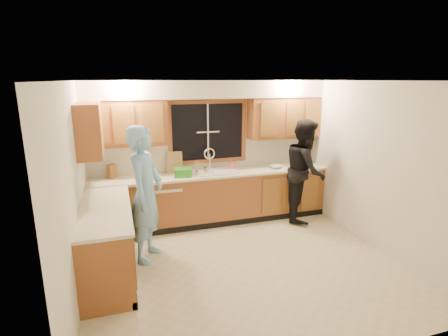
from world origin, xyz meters
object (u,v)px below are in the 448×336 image
Objects in this scene: dish_crate at (183,172)px; knife_block at (112,171)px; stove at (106,262)px; woman at (305,170)px; dishwasher at (166,205)px; sink at (212,175)px; soap_bottle at (232,164)px; man at (146,194)px; bowl at (276,167)px.

knife_block is at bearing 167.48° from dish_crate.
woman reaches higher than stove.
sink is at bearing 0.99° from dishwasher.
stove is (-1.80, -1.82, -0.41)m from sink.
soap_bottle reaches higher than dish_crate.
stove is 3.05× the size of dish_crate.
sink is 0.96m from dishwasher.
sink reaches higher than stove.
woman is 3.37m from knife_block.
knife_block is at bearing 86.89° from stove.
dish_crate is at bearing -171.03° from sink.
man is (-0.40, -1.00, 0.55)m from dishwasher.
man reaches higher than dish_crate.
stove is at bearing -125.91° from dish_crate.
sink is at bearing -41.04° from knife_block.
man is at bearing -141.01° from sink.
woman reaches higher than soap_bottle.
dishwasher is at bearing 178.79° from bowl.
dishwasher is 3.65× the size of bowl.
woman reaches higher than dish_crate.
man is (-1.25, -1.01, 0.10)m from sink.
man is 10.01× the size of soap_bottle.
stove is 0.47× the size of man.
man reaches higher than dishwasher.
knife_block is at bearing 175.49° from bowl.
stove is at bearing -128.40° from knife_block.
sink is 0.96× the size of stove.
woman is at bearing -35.44° from bowl.
dishwasher is 0.44× the size of woman.
sink is 1.68m from woman.
stove is 2.08m from knife_block.
man is 8.39× the size of knife_block.
woman is (2.49, -0.35, 0.51)m from dishwasher.
sink is at bearing 177.24° from bowl.
sink is at bearing 45.39° from stove.
soap_bottle is (0.39, 0.10, 0.15)m from sink.
bowl is at bearing -2.76° from sink.
dish_crate is 1.32× the size of bowl.
stove is 2.97m from soap_bottle.
soap_bottle is at bearing -31.75° from man.
dishwasher is 1.39m from soap_bottle.
sink is 0.47× the size of woman.
soap_bottle is at bearing 41.26° from stove.
woman is 1.33m from soap_bottle.
dishwasher is at bearing -174.72° from soap_bottle.
dish_crate is (-2.18, 0.28, 0.07)m from woman.
sink is 0.45× the size of man.
dish_crate is (-0.54, -0.09, 0.12)m from sink.
stove is at bearing 142.66° from woman.
woman is 8.03× the size of knife_block.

